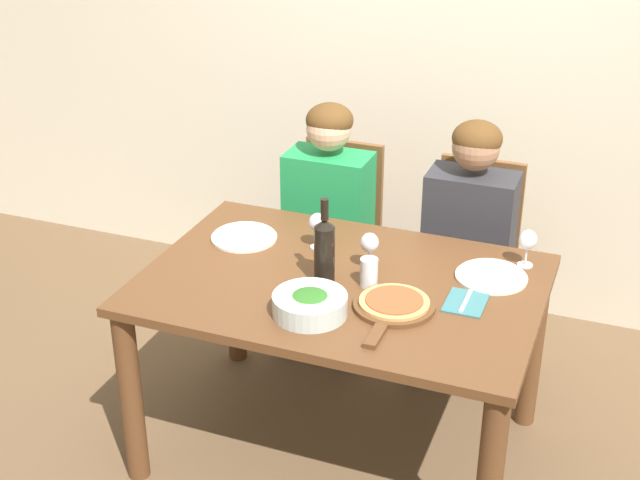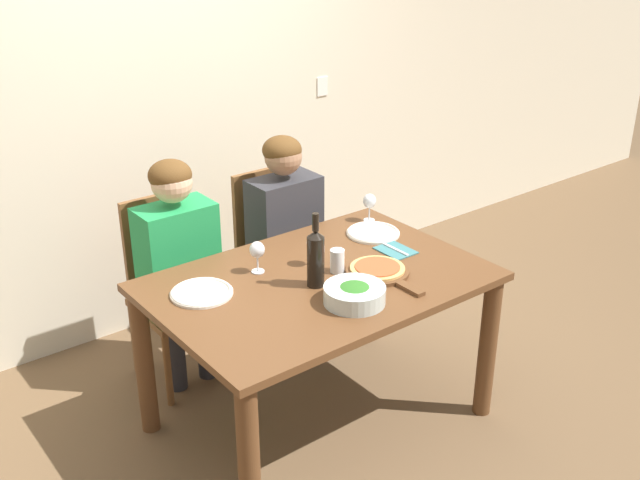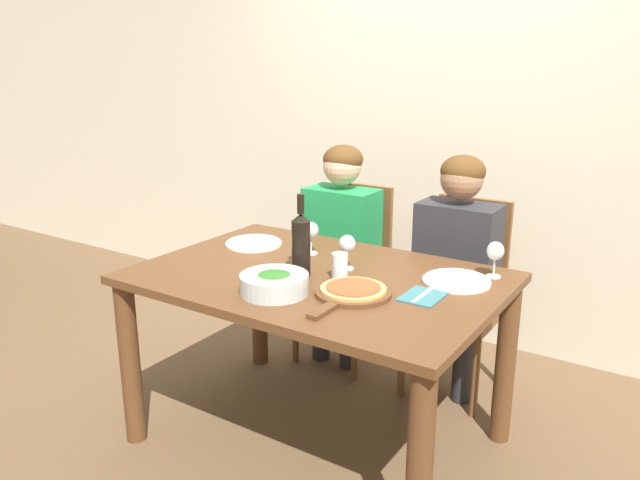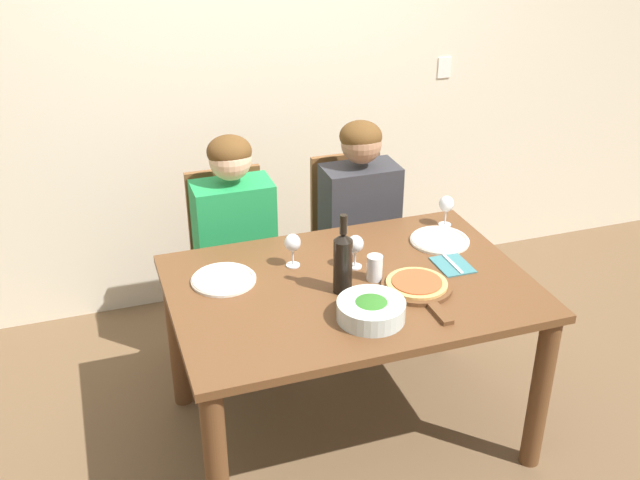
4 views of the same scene
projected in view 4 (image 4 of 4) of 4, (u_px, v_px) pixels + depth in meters
name	position (u px, v px, depth m)	size (l,w,h in m)	color
ground_plane	(347.00, 429.00, 3.45)	(40.00, 40.00, 0.00)	brown
back_wall	(259.00, 65.00, 4.01)	(10.00, 0.06, 2.70)	beige
dining_table	(350.00, 310.00, 3.15)	(1.48, 1.01, 0.78)	brown
chair_left	(232.00, 261.00, 3.82)	(0.42, 0.42, 0.97)	brown
chair_right	(352.00, 242.00, 4.00)	(0.42, 0.42, 0.97)	brown
person_woman	(235.00, 233.00, 3.62)	(0.47, 0.51, 1.21)	#28282D
person_man	(361.00, 214.00, 3.80)	(0.47, 0.51, 1.21)	#28282D
wine_bottle	(343.00, 261.00, 2.97)	(0.08, 0.08, 0.34)	black
broccoli_bowl	(371.00, 310.00, 2.84)	(0.26, 0.26, 0.08)	silver
dinner_plate_left	(224.00, 279.00, 3.10)	(0.27, 0.27, 0.02)	silver
dinner_plate_right	(440.00, 240.00, 3.42)	(0.27, 0.27, 0.02)	silver
pizza_on_board	(418.00, 286.00, 3.04)	(0.29, 0.43, 0.04)	brown
wine_glass_left	(293.00, 244.00, 3.17)	(0.07, 0.07, 0.15)	silver
wine_glass_right	(446.00, 205.00, 3.52)	(0.07, 0.07, 0.15)	silver
wine_glass_centre	(355.00, 246.00, 3.16)	(0.07, 0.07, 0.15)	silver
water_tumbler	(374.00, 268.00, 3.10)	(0.07, 0.07, 0.11)	silver
fork_on_napkin	(453.00, 265.00, 3.22)	(0.14, 0.18, 0.01)	#387075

